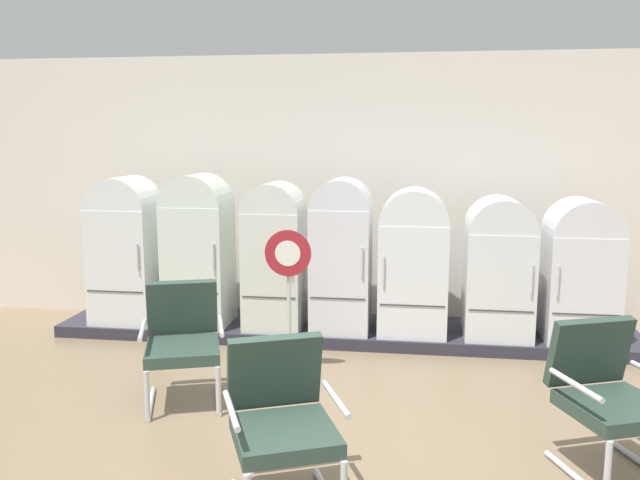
{
  "coord_description": "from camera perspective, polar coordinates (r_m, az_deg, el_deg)",
  "views": [
    {
      "loc": [
        0.72,
        -3.67,
        2.14
      ],
      "look_at": [
        -0.21,
        2.75,
        1.07
      ],
      "focal_mm": 37.06,
      "sensor_mm": 36.0,
      "label": 1
    }
  ],
  "objects": [
    {
      "name": "back_wall",
      "position": [
        7.39,
        2.65,
        4.35
      ],
      "size": [
        11.76,
        0.12,
        2.97
      ],
      "color": "silver",
      "rests_on": "ground"
    },
    {
      "name": "display_plinth",
      "position": [
        7.04,
        2.05,
        -7.85
      ],
      "size": [
        6.02,
        0.95,
        0.12
      ],
      "primitive_type": "cube",
      "color": "#2D2B38",
      "rests_on": "ground"
    },
    {
      "name": "refrigerator_0",
      "position": [
        7.33,
        -16.44,
        -0.44
      ],
      "size": [
        0.66,
        0.63,
        1.55
      ],
      "color": "white",
      "rests_on": "display_plinth"
    },
    {
      "name": "refrigerator_1",
      "position": [
        7.02,
        -10.48,
        -0.46
      ],
      "size": [
        0.64,
        0.62,
        1.59
      ],
      "color": "silver",
      "rests_on": "display_plinth"
    },
    {
      "name": "refrigerator_2",
      "position": [
        6.82,
        -3.95,
        -0.96
      ],
      "size": [
        0.59,
        0.62,
        1.51
      ],
      "color": "silver",
      "rests_on": "display_plinth"
    },
    {
      "name": "refrigerator_3",
      "position": [
        6.71,
        1.86,
        -0.89
      ],
      "size": [
        0.59,
        0.63,
        1.56
      ],
      "color": "silver",
      "rests_on": "display_plinth"
    },
    {
      "name": "refrigerator_4",
      "position": [
        6.69,
        8.06,
        -1.52
      ],
      "size": [
        0.68,
        0.66,
        1.46
      ],
      "color": "white",
      "rests_on": "display_plinth"
    },
    {
      "name": "refrigerator_5",
      "position": [
        6.78,
        15.15,
        -1.97
      ],
      "size": [
        0.65,
        0.72,
        1.39
      ],
      "color": "white",
      "rests_on": "display_plinth"
    },
    {
      "name": "refrigerator_6",
      "position": [
        6.9,
        21.58,
        -2.13
      ],
      "size": [
        0.67,
        0.69,
        1.38
      ],
      "color": "white",
      "rests_on": "display_plinth"
    },
    {
      "name": "armchair_left",
      "position": [
        5.44,
        -11.77,
        -8.21
      ],
      "size": [
        0.77,
        0.83,
        0.94
      ],
      "color": "silver",
      "rests_on": "ground"
    },
    {
      "name": "armchair_right",
      "position": [
        4.66,
        23.53,
        -11.83
      ],
      "size": [
        0.79,
        0.85,
        0.94
      ],
      "color": "silver",
      "rests_on": "ground"
    },
    {
      "name": "armchair_center",
      "position": [
        3.96,
        -3.36,
        -14.84
      ],
      "size": [
        0.8,
        0.85,
        0.94
      ],
      "color": "silver",
      "rests_on": "ground"
    },
    {
      "name": "sign_stand",
      "position": [
        5.88,
        -2.72,
        -5.96
      ],
      "size": [
        0.41,
        0.32,
        1.3
      ],
      "color": "#2D2D30",
      "rests_on": "ground"
    }
  ]
}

